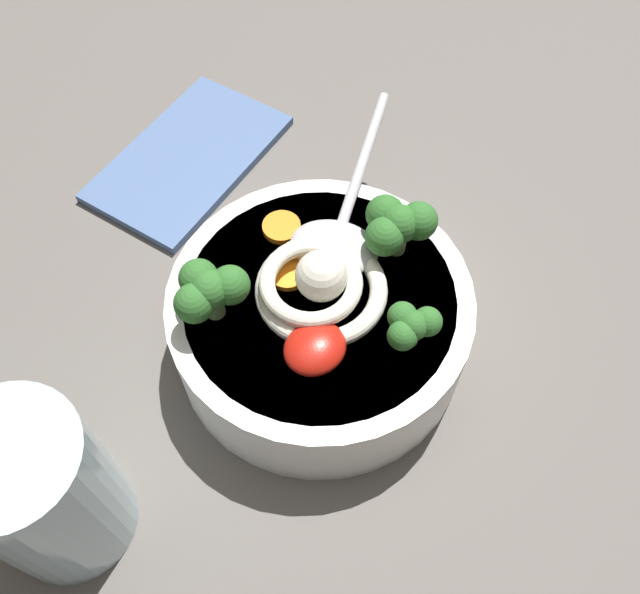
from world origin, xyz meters
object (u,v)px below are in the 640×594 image
Objects in this scene: drinking_glass at (44,491)px; soup_bowl at (320,321)px; soup_spoon at (340,231)px; folded_napkin at (189,158)px; noodle_pile at (318,285)px.

soup_bowl is at bearing 177.91° from drinking_glass.
folded_napkin is at bearing 59.47° from soup_spoon.
soup_bowl is 1.18× the size of folded_napkin.
drinking_glass is at bearing 40.88° from folded_napkin.
drinking_glass is (19.81, -0.72, 2.77)cm from soup_bowl.
soup_spoon is (-4.08, -2.48, -0.38)cm from noodle_pile.
noodle_pile is 4.78cm from soup_spoon.
noodle_pile is at bearing 178.24° from soup_spoon.
soup_spoon is at bearing -175.31° from drinking_glass.
soup_spoon reaches higher than folded_napkin.
soup_bowl reaches higher than folded_napkin.
drinking_glass reaches higher than noodle_pile.
folded_napkin is (-23.15, -20.04, -5.65)cm from drinking_glass.
noodle_pile is 21.99cm from folded_napkin.
folded_napkin is at bearing -99.13° from soup_bowl.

